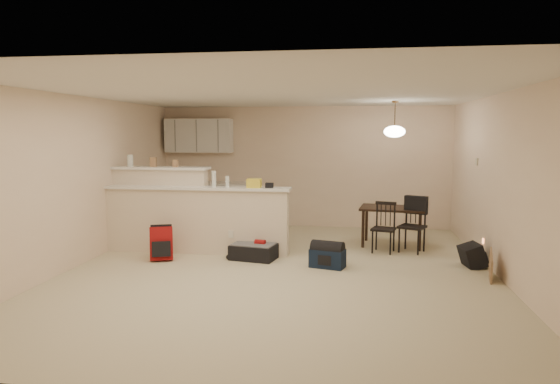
% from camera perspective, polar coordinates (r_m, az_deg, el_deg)
% --- Properties ---
extents(room, '(7.00, 7.02, 2.50)m').
position_cam_1_polar(room, '(6.97, -0.01, 0.95)').
color(room, beige).
rests_on(room, ground).
extents(breakfast_bar, '(3.08, 0.58, 1.39)m').
position_cam_1_polar(breakfast_bar, '(8.42, -10.97, -2.57)').
color(breakfast_bar, beige).
rests_on(breakfast_bar, ground).
extents(upper_cabinets, '(1.40, 0.34, 0.70)m').
position_cam_1_polar(upper_cabinets, '(10.67, -9.25, 6.38)').
color(upper_cabinets, white).
rests_on(upper_cabinets, room).
extents(kitchen_counter, '(1.80, 0.60, 0.90)m').
position_cam_1_polar(kitchen_counter, '(10.59, -8.28, -1.48)').
color(kitchen_counter, white).
rests_on(kitchen_counter, ground).
extents(thermostat, '(0.02, 0.12, 0.12)m').
position_cam_1_polar(thermostat, '(8.66, 21.55, 3.27)').
color(thermostat, beige).
rests_on(thermostat, room).
extents(jar, '(0.10, 0.10, 0.20)m').
position_cam_1_polar(jar, '(8.82, -16.75, 3.45)').
color(jar, silver).
rests_on(jar, breakfast_bar).
extents(cereal_box, '(0.10, 0.07, 0.16)m').
position_cam_1_polar(cereal_box, '(8.65, -14.27, 3.33)').
color(cereal_box, '#9E7651').
rests_on(cereal_box, breakfast_bar).
extents(small_box, '(0.08, 0.06, 0.12)m').
position_cam_1_polar(small_box, '(8.51, -11.87, 3.21)').
color(small_box, '#9E7651').
rests_on(small_box, breakfast_bar).
extents(bottle_a, '(0.07, 0.07, 0.26)m').
position_cam_1_polar(bottle_a, '(8.10, -7.57, 1.49)').
color(bottle_a, silver).
rests_on(bottle_a, breakfast_bar).
extents(bottle_b, '(0.06, 0.06, 0.18)m').
position_cam_1_polar(bottle_b, '(8.05, -6.03, 1.19)').
color(bottle_b, silver).
rests_on(bottle_b, breakfast_bar).
extents(bag_lump, '(0.22, 0.18, 0.14)m').
position_cam_1_polar(bag_lump, '(7.95, -2.97, 1.01)').
color(bag_lump, '#9E7651').
rests_on(bag_lump, breakfast_bar).
extents(pouch, '(0.12, 0.10, 0.08)m').
position_cam_1_polar(pouch, '(7.91, -1.22, 0.77)').
color(pouch, '#9E7651').
rests_on(pouch, breakfast_bar).
extents(dining_table, '(1.17, 0.86, 0.68)m').
position_cam_1_polar(dining_table, '(8.87, 12.72, -2.23)').
color(dining_table, black).
rests_on(dining_table, ground).
extents(pendant_lamp, '(0.36, 0.36, 0.62)m').
position_cam_1_polar(pendant_lamp, '(8.76, 12.95, 6.81)').
color(pendant_lamp, brown).
rests_on(pendant_lamp, room).
extents(dining_chair_near, '(0.44, 0.43, 0.83)m').
position_cam_1_polar(dining_chair_near, '(8.37, 11.75, -4.01)').
color(dining_chair_near, black).
rests_on(dining_chair_near, ground).
extents(dining_chair_far, '(0.52, 0.51, 0.90)m').
position_cam_1_polar(dining_chair_far, '(8.49, 14.87, -3.69)').
color(dining_chair_far, black).
rests_on(dining_chair_far, ground).
extents(suitcase, '(0.75, 0.56, 0.23)m').
position_cam_1_polar(suitcase, '(7.83, -3.04, -6.84)').
color(suitcase, black).
rests_on(suitcase, ground).
extents(red_backpack, '(0.39, 0.32, 0.51)m').
position_cam_1_polar(red_backpack, '(7.96, -13.40, -5.75)').
color(red_backpack, maroon).
rests_on(red_backpack, ground).
extents(navy_duffel, '(0.55, 0.39, 0.27)m').
position_cam_1_polar(navy_duffel, '(7.38, 5.44, -7.55)').
color(navy_duffel, '#101C33').
rests_on(navy_duffel, ground).
extents(black_daypack, '(0.32, 0.41, 0.33)m').
position_cam_1_polar(black_daypack, '(7.88, 21.11, -6.83)').
color(black_daypack, black).
rests_on(black_daypack, ground).
extents(cardboard_sheet, '(0.12, 0.48, 0.37)m').
position_cam_1_polar(cardboard_sheet, '(7.28, 22.95, -7.87)').
color(cardboard_sheet, '#9E7651').
rests_on(cardboard_sheet, ground).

